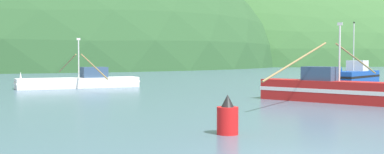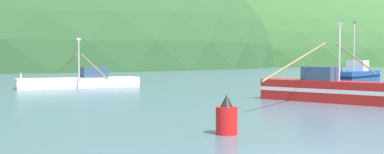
% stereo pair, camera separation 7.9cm
% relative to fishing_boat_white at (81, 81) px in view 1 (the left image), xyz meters
% --- Properties ---
extents(hill_far_center, '(189.40, 151.52, 82.39)m').
position_rel_fishing_boat_white_xyz_m(hill_far_center, '(30.10, 162.03, -0.65)').
color(hill_far_center, '#386633').
rests_on(hill_far_center, ground).
extents(fishing_boat_white, '(11.96, 18.64, 4.95)m').
position_rel_fishing_boat_white_xyz_m(fishing_boat_white, '(0.00, 0.00, 0.00)').
color(fishing_boat_white, white).
rests_on(fishing_boat_white, ground).
extents(fishing_boat_blue, '(8.10, 8.75, 7.19)m').
position_rel_fishing_boat_white_xyz_m(fishing_boat_blue, '(30.80, 8.03, 0.21)').
color(fishing_boat_blue, '#19479E').
rests_on(fishing_boat_blue, ground).
extents(fishing_boat_red, '(11.76, 13.21, 5.41)m').
position_rel_fishing_boat_white_xyz_m(fishing_boat_red, '(20.12, -15.51, 0.22)').
color(fishing_boat_red, red).
rests_on(fishing_boat_red, ground).
extents(channel_buoy, '(0.87, 0.87, 1.61)m').
position_rel_fishing_boat_white_xyz_m(channel_buoy, '(11.78, -28.66, 0.01)').
color(channel_buoy, red).
rests_on(channel_buoy, ground).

